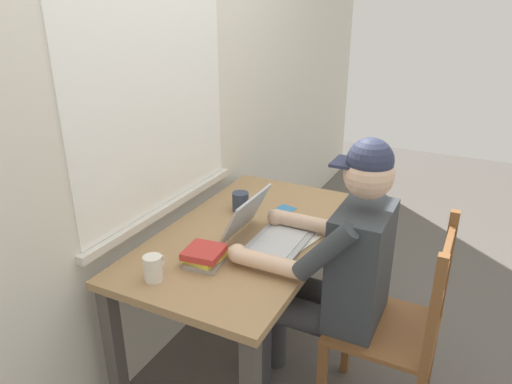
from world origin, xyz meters
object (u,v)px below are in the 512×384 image
object	(u,v)px
desk	(249,250)
coffee_mug_white	(154,268)
landscape_photo_print	(283,210)
wooden_chair	(397,330)
computer_mouse	(294,218)
book_stack_main	(205,255)
seated_person	(334,266)
laptop	(265,232)
coffee_mug_dark	(241,201)

from	to	relation	value
desk	coffee_mug_white	bearing A→B (deg)	164.71
desk	landscape_photo_print	bearing A→B (deg)	-9.33
wooden_chair	computer_mouse	size ratio (longest dim) A/B	9.57
desk	book_stack_main	world-z (taller)	book_stack_main
desk	book_stack_main	distance (m)	0.36
desk	computer_mouse	size ratio (longest dim) A/B	13.18
book_stack_main	landscape_photo_print	distance (m)	0.62
seated_person	wooden_chair	size ratio (longest dim) A/B	1.32
computer_mouse	coffee_mug_white	xyz separation A→B (m)	(-0.72, 0.29, 0.03)
wooden_chair	landscape_photo_print	xyz separation A→B (m)	(0.38, 0.68, 0.24)
computer_mouse	landscape_photo_print	world-z (taller)	computer_mouse
laptop	coffee_mug_dark	world-z (taller)	laptop
wooden_chair	laptop	bearing A→B (deg)	86.93
seated_person	coffee_mug_white	distance (m)	0.73
laptop	landscape_photo_print	distance (m)	0.35
coffee_mug_white	laptop	bearing A→B (deg)	-28.35
seated_person	book_stack_main	world-z (taller)	seated_person
seated_person	book_stack_main	xyz separation A→B (m)	(-0.24, 0.47, 0.05)
laptop	coffee_mug_dark	bearing A→B (deg)	46.10
desk	wooden_chair	size ratio (longest dim) A/B	1.38
seated_person	computer_mouse	bearing A→B (deg)	46.33
wooden_chair	coffee_mug_white	size ratio (longest dim) A/B	8.59
wooden_chair	coffee_mug_dark	xyz separation A→B (m)	(0.28, 0.87, 0.29)
book_stack_main	desk	bearing A→B (deg)	-5.39
coffee_mug_dark	laptop	bearing A→B (deg)	-133.90
desk	wooden_chair	distance (m)	0.74
landscape_photo_print	wooden_chair	bearing A→B (deg)	-105.28
desk	coffee_mug_white	distance (m)	0.56
desk	landscape_photo_print	size ratio (longest dim) A/B	10.14
book_stack_main	seated_person	bearing A→B (deg)	-63.13
seated_person	landscape_photo_print	world-z (taller)	seated_person
laptop	landscape_photo_print	world-z (taller)	laptop
wooden_chair	coffee_mug_white	bearing A→B (deg)	116.62
wooden_chair	coffee_mug_white	distance (m)	1.01
landscape_photo_print	coffee_mug_dark	bearing A→B (deg)	129.91
seated_person	coffee_mug_dark	size ratio (longest dim) A/B	10.33
coffee_mug_dark	computer_mouse	bearing A→B (deg)	-89.61
desk	landscape_photo_print	world-z (taller)	landscape_photo_print
desk	book_stack_main	bearing A→B (deg)	174.61
computer_mouse	book_stack_main	xyz separation A→B (m)	(-0.52, 0.18, 0.02)
wooden_chair	coffee_mug_white	xyz separation A→B (m)	(-0.44, 0.87, 0.29)
desk	coffee_mug_dark	bearing A→B (deg)	37.42
laptop	landscape_photo_print	size ratio (longest dim) A/B	2.56
desk	wooden_chair	xyz separation A→B (m)	(-0.09, -0.73, -0.14)
book_stack_main	wooden_chair	bearing A→B (deg)	-72.35
coffee_mug_white	landscape_photo_print	distance (m)	0.83
wooden_chair	book_stack_main	size ratio (longest dim) A/B	4.93
desk	landscape_photo_print	xyz separation A→B (m)	(0.29, -0.05, 0.10)
coffee_mug_white	coffee_mug_dark	bearing A→B (deg)	0.34
book_stack_main	landscape_photo_print	xyz separation A→B (m)	(0.62, -0.08, -0.03)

